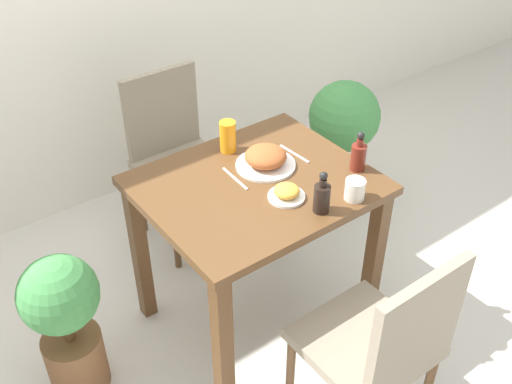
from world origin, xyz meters
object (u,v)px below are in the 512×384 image
at_px(drink_cup, 355,189).
at_px(potted_plant_left, 65,320).
at_px(condiment_bottle, 359,155).
at_px(chair_far, 176,150).
at_px(chair_near, 383,343).
at_px(food_plate, 266,158).
at_px(potted_plant_right, 343,130).
at_px(sauce_bottle, 322,197).
at_px(side_plate, 287,193).
at_px(juice_glass, 228,137).

relative_size(drink_cup, potted_plant_left, 0.12).
bearing_deg(condiment_bottle, chair_far, 108.87).
xyz_separation_m(chair_near, potted_plant_left, (-0.80, 0.86, -0.12)).
distance_m(chair_near, drink_cup, 0.56).
height_order(chair_far, potted_plant_left, chair_far).
height_order(condiment_bottle, potted_plant_left, condiment_bottle).
relative_size(chair_near, potted_plant_left, 1.33).
bearing_deg(food_plate, chair_near, -97.02).
bearing_deg(potted_plant_right, sauce_bottle, -138.92).
relative_size(food_plate, potted_plant_left, 0.37).
xyz_separation_m(food_plate, drink_cup, (0.14, -0.37, 0.00)).
bearing_deg(side_plate, chair_near, -92.99).
relative_size(food_plate, juice_glass, 1.79).
bearing_deg(side_plate, potted_plant_left, 160.68).
bearing_deg(drink_cup, food_plate, 110.02).
bearing_deg(potted_plant_left, side_plate, -19.32).
bearing_deg(chair_near, potted_plant_right, -128.19).
xyz_separation_m(condiment_bottle, potted_plant_left, (-1.18, 0.31, -0.45)).
relative_size(condiment_bottle, potted_plant_left, 0.26).
relative_size(chair_far, sauce_bottle, 5.22).
distance_m(chair_far, condiment_bottle, 1.04).
distance_m(chair_far, side_plate, 0.96).
relative_size(sauce_bottle, potted_plant_right, 0.23).
xyz_separation_m(chair_near, food_plate, (0.10, 0.79, 0.30)).
height_order(chair_far, sauce_bottle, sauce_bottle).
distance_m(chair_far, drink_cup, 1.12).
xyz_separation_m(juice_glass, sauce_bottle, (0.04, -0.54, -0.00)).
relative_size(drink_cup, potted_plant_right, 0.11).
distance_m(food_plate, condiment_bottle, 0.37).
height_order(condiment_bottle, potted_plant_right, condiment_bottle).
distance_m(side_plate, potted_plant_right, 1.10).
distance_m(drink_cup, potted_plant_left, 1.20).
xyz_separation_m(chair_near, side_plate, (0.03, 0.57, 0.28)).
height_order(chair_near, juice_glass, juice_glass).
xyz_separation_m(juice_glass, potted_plant_right, (0.86, 0.18, -0.35)).
xyz_separation_m(sauce_bottle, potted_plant_left, (-0.88, 0.43, -0.45)).
xyz_separation_m(chair_far, sauce_bottle, (0.02, -1.05, 0.33)).
bearing_deg(potted_plant_left, chair_near, -47.10).
height_order(food_plate, side_plate, food_plate).
xyz_separation_m(chair_near, sauce_bottle, (0.08, 0.43, 0.33)).
xyz_separation_m(juice_glass, potted_plant_left, (-0.84, -0.12, -0.45)).
xyz_separation_m(chair_far, potted_plant_right, (0.84, -0.33, -0.02)).
distance_m(chair_near, juice_glass, 1.03).
xyz_separation_m(food_plate, potted_plant_right, (0.81, 0.37, -0.32)).
bearing_deg(food_plate, sauce_bottle, -92.49).
relative_size(side_plate, sauce_bottle, 0.83).
height_order(chair_far, side_plate, chair_far).
xyz_separation_m(side_plate, sauce_bottle, (0.05, -0.14, 0.04)).
bearing_deg(food_plate, chair_far, 92.84).
distance_m(juice_glass, potted_plant_right, 0.95).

